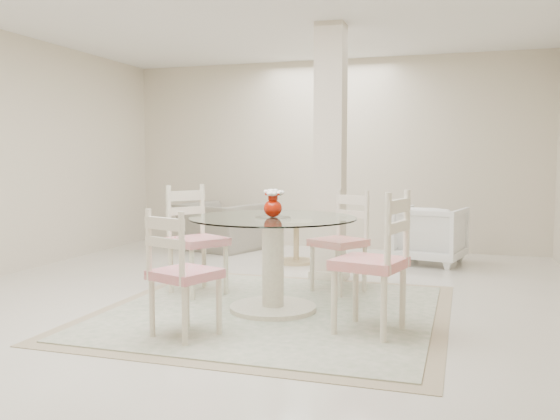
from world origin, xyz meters
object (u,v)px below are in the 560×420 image
(armchair_white, at_px, (431,235))
(side_table, at_px, (296,244))
(dining_chair_east, at_px, (379,252))
(dining_chair_south, at_px, (178,265))
(dining_chair_north, at_px, (344,233))
(red_vase, at_px, (273,203))
(recliner_taupe, at_px, (219,227))
(dining_table, at_px, (273,264))
(column, at_px, (330,153))
(dining_chair_west, at_px, (194,231))

(armchair_white, height_order, side_table, armchair_white)
(dining_chair_east, xyz_separation_m, armchair_white, (0.19, 3.20, -0.26))
(dining_chair_east, bearing_deg, dining_chair_south, -54.44)
(dining_chair_east, relative_size, dining_chair_north, 1.08)
(red_vase, distance_m, recliner_taupe, 3.54)
(dining_table, distance_m, side_table, 2.37)
(column, bearing_deg, side_table, 126.78)
(dining_table, distance_m, red_vase, 0.51)
(dining_chair_north, height_order, recliner_taupe, dining_chair_north)
(armchair_white, bearing_deg, dining_chair_north, 81.99)
(dining_chair_west, bearing_deg, dining_chair_east, -81.45)
(column, height_order, dining_chair_north, column)
(dining_table, height_order, armchair_white, dining_table)
(side_table, bearing_deg, red_vase, -78.96)
(side_table, bearing_deg, recliner_taupe, 152.80)
(dining_chair_south, bearing_deg, dining_chair_north, -93.38)
(column, height_order, armchair_white, column)
(side_table, bearing_deg, dining_chair_south, -89.15)
(dining_chair_south, xyz_separation_m, side_table, (-0.05, 3.26, -0.31))
(armchair_white, bearing_deg, recliner_taupe, 9.14)
(dining_chair_south, bearing_deg, dining_chair_west, -48.29)
(column, xyz_separation_m, dining_chair_south, (-0.55, -2.45, -0.81))
(dining_chair_north, distance_m, recliner_taupe, 3.02)
(dining_chair_west, height_order, dining_chair_south, dining_chair_west)
(dining_table, relative_size, red_vase, 5.97)
(dining_chair_west, bearing_deg, dining_table, -82.11)
(dining_chair_west, xyz_separation_m, side_table, (0.48, 1.90, -0.37))
(armchair_white, bearing_deg, dining_chair_east, 99.66)
(column, distance_m, dining_chair_west, 1.71)
(dining_table, distance_m, dining_chair_north, 1.03)
(red_vase, distance_m, side_table, 2.46)
(dining_chair_east, bearing_deg, side_table, -138.88)
(dining_table, xyz_separation_m, red_vase, (0.00, -0.00, 0.51))
(column, relative_size, recliner_taupe, 2.65)
(column, bearing_deg, dining_chair_east, -67.48)
(column, height_order, side_table, column)
(red_vase, bearing_deg, dining_table, 161.57)
(column, bearing_deg, dining_chair_south, -102.76)
(dining_chair_south, bearing_deg, red_vase, -93.10)
(dining_table, bearing_deg, column, 84.34)
(red_vase, relative_size, side_table, 0.46)
(dining_chair_east, bearing_deg, column, -143.53)
(dining_table, xyz_separation_m, armchair_white, (1.14, 2.80, -0.05))
(recliner_taupe, bearing_deg, dining_chair_east, 148.09)
(armchair_white, bearing_deg, dining_table, 81.00)
(column, xyz_separation_m, recliner_taupe, (-1.92, 1.49, -1.02))
(dining_chair_east, height_order, dining_chair_south, dining_chair_east)
(dining_chair_east, height_order, armchair_white, dining_chair_east)
(red_vase, height_order, dining_chair_south, red_vase)
(red_vase, xyz_separation_m, recliner_taupe, (-1.77, 3.00, -0.59))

